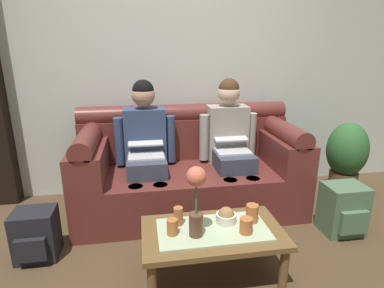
# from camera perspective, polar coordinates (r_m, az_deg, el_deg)

# --- Properties ---
(back_wall_patterned) EXTENTS (6.00, 0.12, 2.90)m
(back_wall_patterned) POSITION_cam_1_polar(r_m,az_deg,el_deg) (3.30, -2.14, 16.42)
(back_wall_patterned) COLOR silver
(back_wall_patterned) RESTS_ON ground_plane
(couch) EXTENTS (2.04, 0.88, 0.96)m
(couch) POSITION_cam_1_polar(r_m,az_deg,el_deg) (2.99, -0.59, -4.77)
(couch) COLOR maroon
(couch) RESTS_ON ground_plane
(person_left) EXTENTS (0.56, 0.67, 1.22)m
(person_left) POSITION_cam_1_polar(r_m,az_deg,el_deg) (2.86, -8.45, 0.07)
(person_left) COLOR #383D4C
(person_left) RESTS_ON ground_plane
(person_right) EXTENTS (0.56, 0.67, 1.22)m
(person_right) POSITION_cam_1_polar(r_m,az_deg,el_deg) (2.98, 6.94, 0.80)
(person_right) COLOR #383D4C
(person_right) RESTS_ON ground_plane
(coffee_table) EXTENTS (0.92, 0.52, 0.36)m
(coffee_table) POSITION_cam_1_polar(r_m,az_deg,el_deg) (2.13, 3.80, -16.41)
(coffee_table) COLOR brown
(coffee_table) RESTS_ON ground_plane
(flower_vase) EXTENTS (0.12, 0.12, 0.46)m
(flower_vase) POSITION_cam_1_polar(r_m,az_deg,el_deg) (1.91, 0.76, -9.47)
(flower_vase) COLOR brown
(flower_vase) RESTS_ON coffee_table
(snack_bowl) EXTENTS (0.14, 0.14, 0.11)m
(snack_bowl) POSITION_cam_1_polar(r_m,az_deg,el_deg) (2.16, 6.24, -12.97)
(snack_bowl) COLOR silver
(snack_bowl) RESTS_ON coffee_table
(cup_near_left) EXTENTS (0.08, 0.08, 0.12)m
(cup_near_left) POSITION_cam_1_polar(r_m,az_deg,el_deg) (2.18, 10.89, -12.28)
(cup_near_left) COLOR #B26633
(cup_near_left) RESTS_ON coffee_table
(cup_near_right) EXTENTS (0.08, 0.08, 0.10)m
(cup_near_right) POSITION_cam_1_polar(r_m,az_deg,el_deg) (2.06, 9.83, -14.44)
(cup_near_right) COLOR #B26633
(cup_near_right) RESTS_ON coffee_table
(cup_far_center) EXTENTS (0.06, 0.06, 0.12)m
(cup_far_center) POSITION_cam_1_polar(r_m,az_deg,el_deg) (2.12, -2.51, -12.97)
(cup_far_center) COLOR #B26633
(cup_far_center) RESTS_ON coffee_table
(cup_far_left) EXTENTS (0.07, 0.07, 0.10)m
(cup_far_left) POSITION_cam_1_polar(r_m,az_deg,el_deg) (2.02, -3.61, -14.84)
(cup_far_left) COLOR #B26633
(cup_far_left) RESTS_ON coffee_table
(backpack_right) EXTENTS (0.32, 0.30, 0.42)m
(backpack_right) POSITION_cam_1_polar(r_m,az_deg,el_deg) (2.92, 25.84, -10.69)
(backpack_right) COLOR #4C6B4C
(backpack_right) RESTS_ON ground_plane
(backpack_left) EXTENTS (0.29, 0.28, 0.37)m
(backpack_left) POSITION_cam_1_polar(r_m,az_deg,el_deg) (2.63, -26.54, -14.62)
(backpack_left) COLOR black
(backpack_left) RESTS_ON ground_plane
(potted_plant) EXTENTS (0.40, 0.40, 0.78)m
(potted_plant) POSITION_cam_1_polar(r_m,az_deg,el_deg) (3.56, 26.28, -1.98)
(potted_plant) COLOR brown
(potted_plant) RESTS_ON ground_plane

